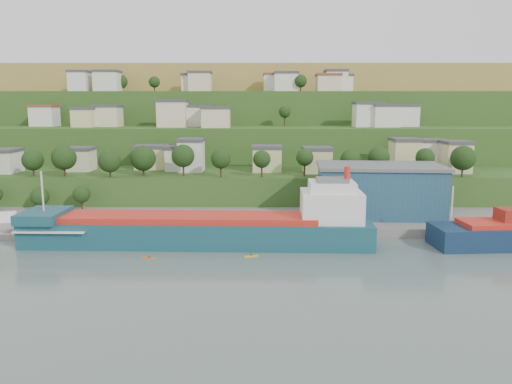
{
  "coord_description": "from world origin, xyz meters",
  "views": [
    {
      "loc": [
        9.53,
        -93.6,
        29.15
      ],
      "look_at": [
        9.13,
        15.0,
        10.52
      ],
      "focal_mm": 35.0,
      "sensor_mm": 36.0,
      "label": 1
    }
  ],
  "objects_px": {
    "cargo_ship_near": "(209,231)",
    "kayak_orange": "(149,258)",
    "warehouse": "(379,190)",
    "caravan": "(1,219)"
  },
  "relations": [
    {
      "from": "cargo_ship_near",
      "to": "kayak_orange",
      "type": "relative_size",
      "value": 26.5
    },
    {
      "from": "warehouse",
      "to": "caravan",
      "type": "xyz_separation_m",
      "value": [
        -91.9,
        -8.96,
        -5.69
      ]
    },
    {
      "from": "cargo_ship_near",
      "to": "caravan",
      "type": "xyz_separation_m",
      "value": [
        -50.75,
        12.21,
        -0.28
      ]
    },
    {
      "from": "warehouse",
      "to": "kayak_orange",
      "type": "distance_m",
      "value": 61.19
    },
    {
      "from": "cargo_ship_near",
      "to": "kayak_orange",
      "type": "xyz_separation_m",
      "value": [
        -10.67,
        -10.31,
        -2.82
      ]
    },
    {
      "from": "cargo_ship_near",
      "to": "kayak_orange",
      "type": "distance_m",
      "value": 15.1
    },
    {
      "from": "cargo_ship_near",
      "to": "warehouse",
      "type": "height_order",
      "value": "cargo_ship_near"
    },
    {
      "from": "cargo_ship_near",
      "to": "kayak_orange",
      "type": "height_order",
      "value": "cargo_ship_near"
    },
    {
      "from": "caravan",
      "to": "warehouse",
      "type": "bearing_deg",
      "value": -10.96
    },
    {
      "from": "warehouse",
      "to": "kayak_orange",
      "type": "xyz_separation_m",
      "value": [
        -51.82,
        -31.48,
        -8.23
      ]
    }
  ]
}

